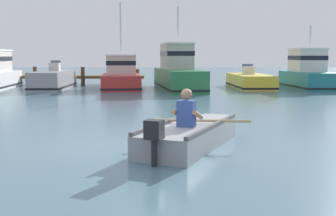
% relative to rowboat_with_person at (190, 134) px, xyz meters
% --- Properties ---
extents(ground_plane, '(120.00, 120.00, 0.00)m').
position_rel_rowboat_with_person_xyz_m(ground_plane, '(-0.82, 0.15, -0.25)').
color(ground_plane, slate).
extents(wooden_dock, '(14.14, 1.64, 1.14)m').
position_rel_rowboat_with_person_xyz_m(wooden_dock, '(-8.76, 18.58, 0.25)').
color(wooden_dock, brown).
rests_on(wooden_dock, ground).
extents(rowboat_with_person, '(2.41, 3.56, 1.19)m').
position_rel_rowboat_with_person_xyz_m(rowboat_with_person, '(0.00, 0.00, 0.00)').
color(rowboat_with_person, gray).
rests_on(rowboat_with_person, ground).
extents(moored_boat_grey, '(1.68, 5.02, 1.56)m').
position_rel_rowboat_with_person_xyz_m(moored_boat_grey, '(-6.59, 15.29, 0.22)').
color(moored_boat_grey, gray).
rests_on(moored_boat_grey, ground).
extents(moored_boat_red, '(2.55, 5.30, 4.75)m').
position_rel_rowboat_with_person_xyz_m(moored_boat_red, '(-2.88, 15.71, 0.45)').
color(moored_boat_red, '#B72D28').
rests_on(moored_boat_red, ground).
extents(moored_boat_green, '(2.77, 6.89, 4.44)m').
position_rel_rowboat_with_person_xyz_m(moored_boat_green, '(0.27, 14.84, 0.68)').
color(moored_boat_green, '#287042').
rests_on(moored_boat_green, ground).
extents(moored_boat_yellow, '(2.05, 5.03, 1.35)m').
position_rel_rowboat_with_person_xyz_m(moored_boat_yellow, '(4.43, 15.89, 0.12)').
color(moored_boat_yellow, gold).
rests_on(moored_boat_yellow, ground).
extents(moored_boat_teal, '(2.31, 4.65, 3.48)m').
position_rel_rowboat_with_person_xyz_m(moored_boat_teal, '(7.58, 15.30, 0.58)').
color(moored_boat_teal, '#1E727A').
rests_on(moored_boat_teal, ground).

